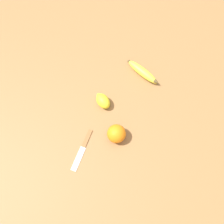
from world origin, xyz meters
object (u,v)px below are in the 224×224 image
Objects in this scene: banana at (143,72)px; orange at (116,134)px; lemon at (103,101)px; paring_knife at (83,148)px.

orange reaches higher than banana.
banana is 0.23m from lemon.
banana is at bearing -106.09° from paring_knife.
paring_knife is at bearing -82.71° from banana.
orange is at bearing -0.01° from lemon.
lemon is (-0.16, 0.00, -0.01)m from orange.
paring_knife is (0.23, -0.36, -0.01)m from banana.
lemon reaches higher than banana.
lemon is (0.08, -0.22, 0.01)m from banana.
banana is 2.06× the size of lemon.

